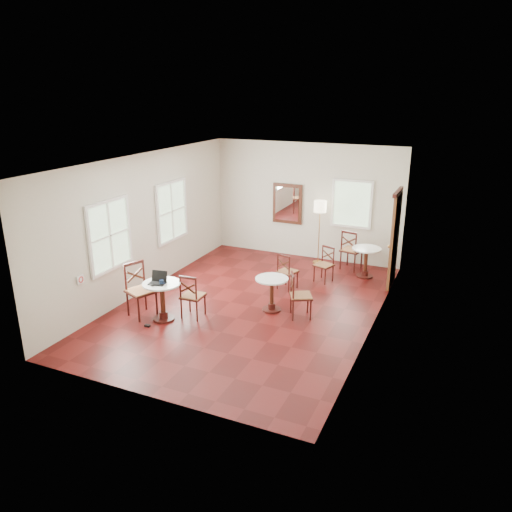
{
  "coord_description": "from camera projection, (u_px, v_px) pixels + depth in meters",
  "views": [
    {
      "loc": [
        3.93,
        -8.55,
        4.29
      ],
      "look_at": [
        0.0,
        0.3,
        1.0
      ],
      "focal_mm": 34.84,
      "sensor_mm": 36.0,
      "label": 1
    }
  ],
  "objects": [
    {
      "name": "room_shell",
      "position": [
        253.0,
        214.0,
        9.94
      ],
      "size": [
        5.02,
        7.02,
        3.01
      ],
      "color": "beige",
      "rests_on": "ground"
    },
    {
      "name": "chair_mid_b",
      "position": [
        300.0,
        295.0,
        9.67
      ],
      "size": [
        0.56,
        0.56,
        0.91
      ],
      "rotation": [
        0.0,
        0.0,
        2.05
      ],
      "color": "#3F140F",
      "rests_on": "ground"
    },
    {
      "name": "ground",
      "position": [
        250.0,
        306.0,
        10.29
      ],
      "size": [
        7.0,
        7.0,
        0.0
      ],
      "primitive_type": "plane",
      "color": "#530F0E",
      "rests_on": "ground"
    },
    {
      "name": "cafe_table_mid",
      "position": [
        272.0,
        291.0,
        9.95
      ],
      "size": [
        0.66,
        0.66,
        0.7
      ],
      "color": "#3F140F",
      "rests_on": "ground"
    },
    {
      "name": "cafe_table_near",
      "position": [
        162.0,
        297.0,
        9.54
      ],
      "size": [
        0.73,
        0.73,
        0.77
      ],
      "color": "#3F140F",
      "rests_on": "ground"
    },
    {
      "name": "floor_lamp",
      "position": [
        320.0,
        211.0,
        12.39
      ],
      "size": [
        0.32,
        0.32,
        1.63
      ],
      "color": "#BF8C3F",
      "rests_on": "ground"
    },
    {
      "name": "chair_near_a",
      "position": [
        192.0,
        296.0,
        9.66
      ],
      "size": [
        0.43,
        0.43,
        0.9
      ],
      "rotation": [
        0.0,
        0.0,
        3.19
      ],
      "color": "#3F140F",
      "rests_on": "ground"
    },
    {
      "name": "navy_mug",
      "position": [
        162.0,
        282.0,
        9.34
      ],
      "size": [
        0.12,
        0.08,
        0.09
      ],
      "color": "#0F1B35",
      "rests_on": "cafe_table_near"
    },
    {
      "name": "chair_back_b",
      "position": [
        324.0,
        265.0,
        11.48
      ],
      "size": [
        0.48,
        0.48,
        0.82
      ],
      "rotation": [
        0.0,
        0.0,
        -0.32
      ],
      "color": "#3F140F",
      "rests_on": "ground"
    },
    {
      "name": "power_adapter",
      "position": [
        147.0,
        326.0,
        9.39
      ],
      "size": [
        0.1,
        0.06,
        0.04
      ],
      "primitive_type": "cube",
      "color": "black",
      "rests_on": "ground"
    },
    {
      "name": "water_glass",
      "position": [
        157.0,
        278.0,
        9.53
      ],
      "size": [
        0.06,
        0.06,
        0.1
      ],
      "primitive_type": "cylinder",
      "color": "white",
      "rests_on": "cafe_table_near"
    },
    {
      "name": "laptop",
      "position": [
        158.0,
        280.0,
        9.42
      ],
      "size": [
        0.35,
        0.3,
        0.22
      ],
      "rotation": [
        0.0,
        0.0,
        0.16
      ],
      "color": "black",
      "rests_on": "cafe_table_near"
    },
    {
      "name": "chair_near_b",
      "position": [
        140.0,
        290.0,
        9.71
      ],
      "size": [
        0.65,
        0.65,
        1.08
      ],
      "rotation": [
        0.0,
        0.0,
        1.18
      ],
      "color": "#3F140F",
      "rests_on": "ground"
    },
    {
      "name": "mouse",
      "position": [
        152.0,
        285.0,
        9.28
      ],
      "size": [
        0.1,
        0.08,
        0.03
      ],
      "primitive_type": "ellipsoid",
      "rotation": [
        0.0,
        0.0,
        -0.36
      ],
      "color": "black",
      "rests_on": "cafe_table_near"
    },
    {
      "name": "cafe_table_back",
      "position": [
        366.0,
        259.0,
        11.73
      ],
      "size": [
        0.68,
        0.68,
        0.72
      ],
      "color": "#3F140F",
      "rests_on": "ground"
    },
    {
      "name": "chair_mid_a",
      "position": [
        287.0,
        271.0,
        11.03
      ],
      "size": [
        0.48,
        0.48,
        0.84
      ],
      "rotation": [
        0.0,
        0.0,
        2.85
      ],
      "color": "#3F140F",
      "rests_on": "ground"
    },
    {
      "name": "chair_back_a",
      "position": [
        351.0,
        250.0,
        12.23
      ],
      "size": [
        0.56,
        0.56,
        1.01
      ],
      "rotation": [
        0.0,
        0.0,
        2.91
      ],
      "color": "#3F140F",
      "rests_on": "ground"
    }
  ]
}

